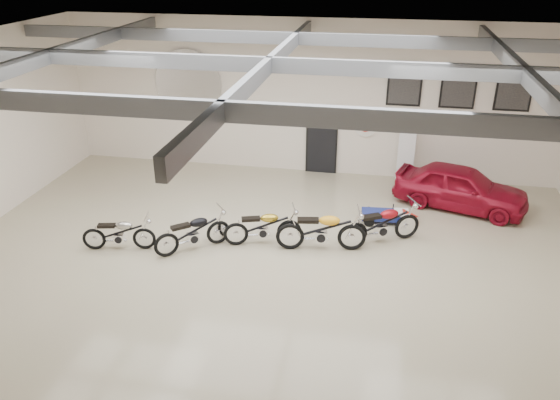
% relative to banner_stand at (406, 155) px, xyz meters
% --- Properties ---
extents(floor, '(16.00, 12.00, 0.01)m').
position_rel_banner_stand_xyz_m(floor, '(-3.24, -5.50, -0.97)').
color(floor, tan).
rests_on(floor, ground).
extents(ceiling, '(16.00, 12.00, 0.01)m').
position_rel_banner_stand_xyz_m(ceiling, '(-3.24, -5.50, 4.03)').
color(ceiling, slate).
rests_on(ceiling, back_wall).
extents(back_wall, '(16.00, 0.02, 5.00)m').
position_rel_banner_stand_xyz_m(back_wall, '(-3.24, 0.50, 1.53)').
color(back_wall, silver).
rests_on(back_wall, floor).
extents(ceiling_beams, '(15.80, 11.80, 0.32)m').
position_rel_banner_stand_xyz_m(ceiling_beams, '(-3.24, -5.50, 3.78)').
color(ceiling_beams, slate).
rests_on(ceiling_beams, ceiling).
extents(door, '(0.92, 0.08, 2.10)m').
position_rel_banner_stand_xyz_m(door, '(-2.74, 0.45, 0.08)').
color(door, black).
rests_on(door, back_wall).
extents(logo_plaque, '(2.30, 0.06, 1.16)m').
position_rel_banner_stand_xyz_m(logo_plaque, '(-7.24, 0.45, 1.83)').
color(logo_plaque, silver).
rests_on(logo_plaque, back_wall).
extents(poster_left, '(1.05, 0.08, 1.35)m').
position_rel_banner_stand_xyz_m(poster_left, '(-0.24, 0.46, 2.13)').
color(poster_left, black).
rests_on(poster_left, back_wall).
extents(poster_mid, '(1.05, 0.08, 1.35)m').
position_rel_banner_stand_xyz_m(poster_mid, '(1.36, 0.46, 2.13)').
color(poster_mid, black).
rests_on(poster_mid, back_wall).
extents(poster_right, '(1.05, 0.08, 1.35)m').
position_rel_banner_stand_xyz_m(poster_right, '(2.96, 0.46, 2.13)').
color(poster_right, black).
rests_on(poster_right, back_wall).
extents(oil_sign, '(0.72, 0.10, 0.72)m').
position_rel_banner_stand_xyz_m(oil_sign, '(-1.34, 0.45, 0.73)').
color(oil_sign, white).
rests_on(oil_sign, back_wall).
extents(banner_stand, '(0.56, 0.31, 1.94)m').
position_rel_banner_stand_xyz_m(banner_stand, '(0.00, 0.00, 0.00)').
color(banner_stand, white).
rests_on(banner_stand, floor).
extents(motorcycle_silver, '(1.87, 0.92, 0.93)m').
position_rel_banner_stand_xyz_m(motorcycle_silver, '(-7.11, -5.62, -0.50)').
color(motorcycle_silver, silver).
rests_on(motorcycle_silver, floor).
extents(motorcycle_black, '(1.90, 1.71, 1.02)m').
position_rel_banner_stand_xyz_m(motorcycle_black, '(-5.27, -5.30, -0.46)').
color(motorcycle_black, silver).
rests_on(motorcycle_black, floor).
extents(motorcycle_gold, '(2.04, 1.16, 1.01)m').
position_rel_banner_stand_xyz_m(motorcycle_gold, '(-3.62, -4.68, -0.46)').
color(motorcycle_gold, silver).
rests_on(motorcycle_gold, floor).
extents(motorcycle_yellow, '(2.29, 1.03, 1.15)m').
position_rel_banner_stand_xyz_m(motorcycle_yellow, '(-2.12, -4.69, -0.40)').
color(motorcycle_yellow, silver).
rests_on(motorcycle_yellow, floor).
extents(motorcycle_red, '(2.18, 1.59, 1.10)m').
position_rel_banner_stand_xyz_m(motorcycle_red, '(-0.64, -4.05, -0.42)').
color(motorcycle_red, silver).
rests_on(motorcycle_red, floor).
extents(go_kart, '(1.64, 0.83, 0.57)m').
position_rel_banner_stand_xyz_m(go_kart, '(-0.41, -2.85, -0.68)').
color(go_kart, navy).
rests_on(go_kart, floor).
extents(vintage_car, '(2.54, 4.02, 1.28)m').
position_rel_banner_stand_xyz_m(vintage_car, '(1.55, -1.50, -0.33)').
color(vintage_car, maroon).
rests_on(vintage_car, floor).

